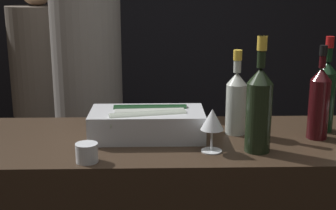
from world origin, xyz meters
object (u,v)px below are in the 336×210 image
Objects in this scene: candle_votive at (87,153)px; rose_wine_bottle at (236,100)px; person_blond_tee at (89,98)px; ice_bin_with_bottles at (148,122)px; champagne_bottle at (259,107)px; red_wine_bottle_black_foil at (319,101)px; wine_glass at (212,121)px; red_wine_bottle_burgundy at (325,93)px; person_in_hoodie at (43,89)px.

rose_wine_bottle is (0.52, 0.28, 0.10)m from candle_votive.
candle_votive is 0.04× the size of person_blond_tee.
ice_bin_with_bottles is 0.23× the size of person_blond_tee.
rose_wine_bottle is 0.20m from champagne_bottle.
red_wine_bottle_black_foil reaches higher than candle_votive.
wine_glass is at bearing -161.76° from red_wine_bottle_black_foil.
red_wine_bottle_burgundy is at bearing 36.10° from champagne_bottle.
champagne_bottle is 1.85m from person_in_hoodie.
candle_votive is at bearing -171.33° from champagne_bottle.
red_wine_bottle_black_foil is (0.82, 0.22, 0.11)m from candle_votive.
person_in_hoodie is (-0.70, 1.32, -0.17)m from ice_bin_with_bottles.
red_wine_bottle_burgundy is (0.87, 0.31, 0.12)m from candle_votive.
person_in_hoodie reaches higher than red_wine_bottle_burgundy.
champagne_bottle reaches higher than ice_bin_with_bottles.
red_wine_bottle_burgundy reaches higher than red_wine_bottle_black_foil.
person_blond_tee is (-0.12, 0.88, -0.04)m from candle_votive.
wine_glass reaches higher than ice_bin_with_bottles.
rose_wine_bottle reaches higher than wine_glass.
person_in_hoodie reaches higher than candle_votive.
rose_wine_bottle is at bearing 28.20° from candle_votive.
champagne_bottle is (0.16, 0.00, 0.05)m from wine_glass.
red_wine_bottle_black_foil is at bearing 27.83° from champagne_bottle.
person_blond_tee reaches higher than person_in_hoodie.
wine_glass is 0.09× the size of person_in_hoodie.
ice_bin_with_bottles is 0.63m from red_wine_bottle_black_foil.
red_wine_bottle_black_foil is 0.94× the size of red_wine_bottle_burgundy.
person_in_hoodie is at bearing 126.10° from champagne_bottle.
person_in_hoodie is 0.80m from person_blond_tee.
person_blond_tee reaches higher than red_wine_bottle_black_foil.
ice_bin_with_bottles is at bearing 51.79° from candle_votive.
candle_votive is (-0.41, -0.08, -0.08)m from wine_glass.
candle_votive is at bearing -151.80° from rose_wine_bottle.
ice_bin_with_bottles is at bearing 177.71° from red_wine_bottle_black_foil.
wine_glass is at bearing -179.30° from champagne_bottle.
wine_glass is 0.38× the size of champagne_bottle.
red_wine_bottle_black_foil reaches higher than wine_glass.
red_wine_bottle_burgundy is 1.89m from person_in_hoodie.
rose_wine_bottle reaches higher than ice_bin_with_bottles.
person_blond_tee reaches higher than ice_bin_with_bottles.
red_wine_bottle_black_foil reaches higher than rose_wine_bottle.
red_wine_bottle_black_foil is at bearing 14.96° from candle_votive.
wine_glass is at bearing -119.83° from rose_wine_bottle.
champagne_bottle is 0.38m from red_wine_bottle_burgundy.
ice_bin_with_bottles is 0.28m from wine_glass.
red_wine_bottle_burgundy is (0.30, 0.22, -0.01)m from champagne_bottle.
ice_bin_with_bottles reaches higher than candle_votive.
person_blond_tee is at bearing 115.84° from ice_bin_with_bottles.
candle_votive is at bearing 103.45° from person_blond_tee.
person_in_hoodie is (-0.92, 1.48, -0.22)m from wine_glass.
ice_bin_with_bottles is at bearing 144.10° from wine_glass.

